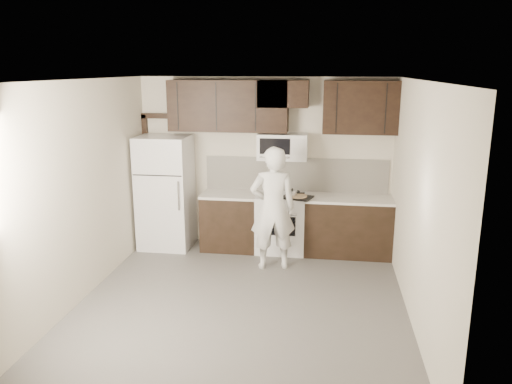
% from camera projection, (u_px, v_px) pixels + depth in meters
% --- Properties ---
extents(floor, '(4.50, 4.50, 0.00)m').
position_uv_depth(floor, '(241.00, 304.00, 6.15)').
color(floor, '#595653').
rests_on(floor, ground).
extents(back_wall, '(4.00, 0.00, 4.00)m').
position_uv_depth(back_wall, '(265.00, 163.00, 7.98)').
color(back_wall, beige).
rests_on(back_wall, ground).
extents(ceiling, '(4.50, 4.50, 0.00)m').
position_uv_depth(ceiling, '(240.00, 80.00, 5.49)').
color(ceiling, white).
rests_on(ceiling, back_wall).
extents(counter_run, '(2.95, 0.64, 0.91)m').
position_uv_depth(counter_run, '(300.00, 224.00, 7.82)').
color(counter_run, black).
rests_on(counter_run, floor).
extents(stove, '(0.76, 0.66, 0.94)m').
position_uv_depth(stove, '(281.00, 223.00, 7.86)').
color(stove, silver).
rests_on(stove, floor).
extents(backsplash, '(2.90, 0.02, 0.54)m').
position_uv_depth(backsplash, '(296.00, 174.00, 7.94)').
color(backsplash, silver).
rests_on(backsplash, counter_run).
extents(upper_cabinets, '(3.48, 0.35, 0.78)m').
position_uv_depth(upper_cabinets, '(277.00, 105.00, 7.56)').
color(upper_cabinets, black).
rests_on(upper_cabinets, back_wall).
extents(microwave, '(0.76, 0.42, 0.40)m').
position_uv_depth(microwave, '(283.00, 147.00, 7.68)').
color(microwave, silver).
rests_on(microwave, upper_cabinets).
extents(refrigerator, '(0.80, 0.76, 1.80)m').
position_uv_depth(refrigerator, '(166.00, 192.00, 7.96)').
color(refrigerator, silver).
rests_on(refrigerator, floor).
extents(door_trim, '(0.50, 0.08, 2.12)m').
position_uv_depth(door_trim, '(149.00, 166.00, 8.23)').
color(door_trim, black).
rests_on(door_trim, floor).
extents(saucepan, '(0.27, 0.15, 0.15)m').
position_uv_depth(saucepan, '(292.00, 194.00, 7.57)').
color(saucepan, silver).
rests_on(saucepan, stove).
extents(baking_tray, '(0.51, 0.43, 0.02)m').
position_uv_depth(baking_tray, '(297.00, 197.00, 7.56)').
color(baking_tray, black).
rests_on(baking_tray, counter_run).
extents(pizza, '(0.36, 0.36, 0.02)m').
position_uv_depth(pizza, '(297.00, 196.00, 7.56)').
color(pizza, beige).
rests_on(pizza, baking_tray).
extents(person, '(0.73, 0.57, 1.78)m').
position_uv_depth(person, '(273.00, 208.00, 7.07)').
color(person, silver).
rests_on(person, floor).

